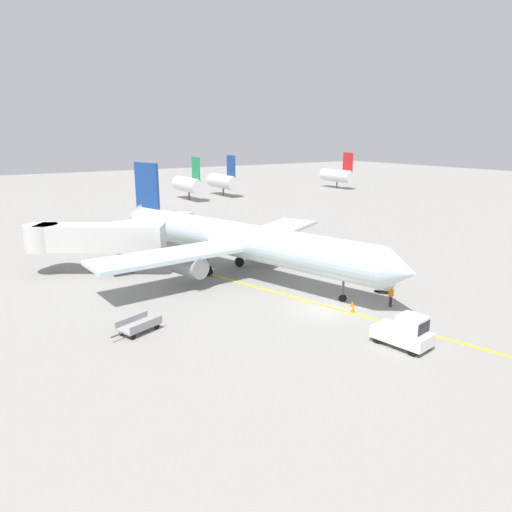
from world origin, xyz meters
The scene contains 15 objects.
ground_plane centered at (0.00, 0.00, 0.00)m, with size 300.00×300.00×0.00m, color gray.
taxi_line_yellow centered at (-0.79, 5.00, 0.00)m, with size 0.30×80.00×0.01m, color yellow.
airliner centered at (-0.94, 12.25, 3.42)m, with size 27.82×34.73×10.10m.
jet_bridge centered at (-12.80, 19.90, 3.54)m, with size 12.00×9.26×4.85m.
pushback_tug centered at (-0.20, -7.73, 0.99)m, with size 2.48×3.87×2.20m.
baggage_tug_near_wing centered at (10.35, 5.99, 0.93)m, with size 2.71×2.45×2.10m.
belt_loader_forward_hold centered at (7.85, 1.22, 0.78)m, with size 4.71×4.07×2.59m.
baggage_cart_loaded centered at (-13.59, 3.73, 0.47)m, with size 3.80×2.45×0.94m.
ground_crew_marshaller centered at (4.65, -2.28, 0.91)m, with size 0.36×0.24×1.70m.
safety_cone_nose_left centered at (3.67, 15.26, 0.22)m, with size 0.36×0.36×0.44m, color orange.
safety_cone_nose_right centered at (2.19, -0.61, 0.22)m, with size 0.36×0.36×0.44m, color orange.
safety_cone_wingtip_left centered at (1.38, -1.50, 0.22)m, with size 0.36×0.36×0.44m, color orange.
distant_aircraft_mid_left centered at (18.12, 62.82, 3.22)m, with size 3.00×10.10×8.80m.
distant_aircraft_mid_right centered at (27.27, 64.83, 3.22)m, with size 3.00×10.10×8.80m.
distant_aircraft_far_right centered at (58.45, 62.60, 3.22)m, with size 3.00×10.10×8.80m.
Camera 1 is at (-23.35, -25.94, 13.19)m, focal length 33.28 mm.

